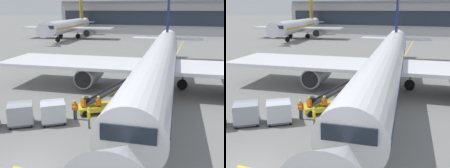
{
  "view_description": "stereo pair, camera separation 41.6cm",
  "coord_description": "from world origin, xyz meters",
  "views": [
    {
      "loc": [
        9.04,
        -11.6,
        9.11
      ],
      "look_at": [
        2.14,
        9.99,
        2.67
      ],
      "focal_mm": 42.98,
      "sensor_mm": 36.0,
      "label": 1
    },
    {
      "loc": [
        9.43,
        -11.46,
        9.11
      ],
      "look_at": [
        2.14,
        9.99,
        2.67
      ],
      "focal_mm": 42.98,
      "sensor_mm": 36.0,
      "label": 2
    }
  ],
  "objects": [
    {
      "name": "ground_crew_wingwalker",
      "position": [
        -0.35,
        7.54,
        1.0
      ],
      "size": [
        0.57,
        0.25,
        1.74
      ],
      "color": "#333847",
      "rests_on": "ground"
    },
    {
      "name": "distant_airplane",
      "position": [
        -29.36,
        64.15,
        3.7
      ],
      "size": [
        28.36,
        37.69,
        12.89
      ],
      "color": "white",
      "rests_on": "ground"
    },
    {
      "name": "apron_guidance_line_lead_in",
      "position": [
        5.03,
        17.14,
        0.0
      ],
      "size": [
        0.2,
        110.0,
        0.01
      ],
      "color": "yellow",
      "rests_on": "ground"
    },
    {
      "name": "ground_plane",
      "position": [
        0.0,
        0.0,
        0.0
      ],
      "size": [
        600.0,
        600.0,
        0.0
      ],
      "primitive_type": "plane",
      "color": "slate"
    },
    {
      "name": "ground_crew_marshaller",
      "position": [
        1.15,
        9.2,
        1.0
      ],
      "size": [
        0.43,
        0.46,
        1.74
      ],
      "color": "black",
      "rests_on": "ground"
    },
    {
      "name": "belt_loader",
      "position": [
        1.0,
        9.74,
        0.87
      ],
      "size": [
        5.04,
        4.07,
        3.05
      ],
      "color": "gold",
      "rests_on": "ground"
    },
    {
      "name": "ground_crew_by_loader",
      "position": [
        -0.05,
        8.57,
        1.0
      ],
      "size": [
        0.54,
        0.35,
        1.74
      ],
      "color": "#333847",
      "rests_on": "ground"
    },
    {
      "name": "terminal_building",
      "position": [
        11.93,
        92.95,
        5.77
      ],
      "size": [
        107.19,
        19.59,
        11.65
      ],
      "color": "#939399",
      "rests_on": "ground"
    },
    {
      "name": "baggage_cart_second",
      "position": [
        -4.01,
        5.16,
        1.0
      ],
      "size": [
        2.72,
        2.43,
        1.91
      ],
      "color": "#515156",
      "rests_on": "ground"
    },
    {
      "name": "baggage_cart_lead",
      "position": [
        -1.72,
        6.31,
        1.0
      ],
      "size": [
        2.72,
        2.43,
        1.91
      ],
      "color": "#515156",
      "rests_on": "ground"
    },
    {
      "name": "safety_cone_engine_keepout",
      "position": [
        -3.25,
        16.24,
        0.38
      ],
      "size": [
        0.69,
        0.69,
        0.78
      ],
      "color": "black",
      "rests_on": "ground"
    },
    {
      "name": "ground_crew_by_carts",
      "position": [
        1.42,
        6.3,
        1.0
      ],
      "size": [
        0.37,
        0.53,
        1.74
      ],
      "color": "#514C42",
      "rests_on": "ground"
    },
    {
      "name": "parked_airplane",
      "position": [
        5.12,
        18.07,
        3.33
      ],
      "size": [
        37.24,
        46.59,
        15.27
      ],
      "color": "white",
      "rests_on": "ground"
    }
  ]
}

